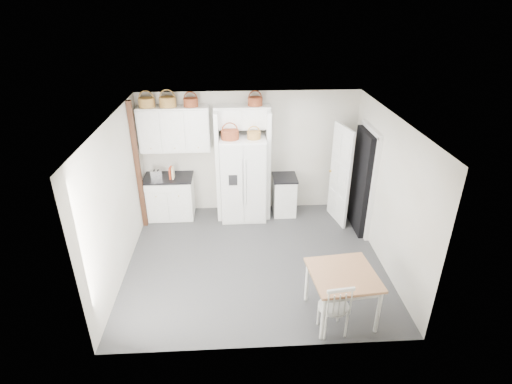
{
  "coord_description": "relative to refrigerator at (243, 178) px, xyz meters",
  "views": [
    {
      "loc": [
        -0.32,
        -5.91,
        4.32
      ],
      "look_at": [
        0.04,
        0.4,
        1.17
      ],
      "focal_mm": 28.0,
      "sensor_mm": 36.0,
      "label": 1
    }
  ],
  "objects": [
    {
      "name": "base_cab_right",
      "position": [
        0.88,
        0.08,
        -0.48
      ],
      "size": [
        0.47,
        0.56,
        0.82
      ],
      "primitive_type": "cube",
      "color": "silver",
      "rests_on": "floor"
    },
    {
      "name": "wall_right",
      "position": [
        2.4,
        -1.62,
        0.41
      ],
      "size": [
        0.0,
        4.0,
        4.0
      ],
      "primitive_type": "plane",
      "rotation": [
        1.57,
        0.0,
        -1.57
      ],
      "color": "silver",
      "rests_on": "floor"
    },
    {
      "name": "wall_back",
      "position": [
        0.15,
        0.38,
        0.41
      ],
      "size": [
        4.5,
        0.0,
        4.5
      ],
      "primitive_type": "plane",
      "rotation": [
        1.57,
        0.0,
        0.0
      ],
      "color": "silver",
      "rests_on": "floor"
    },
    {
      "name": "basket_upper_a",
      "position": [
        -1.83,
        0.21,
        1.55
      ],
      "size": [
        0.31,
        0.31,
        0.18
      ],
      "primitive_type": "cylinder",
      "color": "#986535",
      "rests_on": "upper_cabinet"
    },
    {
      "name": "basket_bridge_b",
      "position": [
        0.26,
        0.21,
        1.55
      ],
      "size": [
        0.29,
        0.29,
        0.16
      ],
      "primitive_type": "cylinder",
      "color": "#5B2317",
      "rests_on": "bridge_cabinet"
    },
    {
      "name": "ceiling",
      "position": [
        0.15,
        -1.62,
        1.71
      ],
      "size": [
        4.5,
        4.5,
        0.0
      ],
      "primitive_type": "plane",
      "color": "white",
      "rests_on": "wall_back"
    },
    {
      "name": "trim_post",
      "position": [
        -2.05,
        -0.27,
        0.41
      ],
      "size": [
        0.09,
        0.09,
        2.6
      ],
      "primitive_type": "cube",
      "color": "black",
      "rests_on": "floor"
    },
    {
      "name": "dining_table",
      "position": [
        1.33,
        -3.07,
        -0.5
      ],
      "size": [
        1.0,
        1.0,
        0.76
      ],
      "primitive_type": "cube",
      "rotation": [
        0.0,
        0.0,
        0.1
      ],
      "color": "brown",
      "rests_on": "floor"
    },
    {
      "name": "basket_upper_b",
      "position": [
        -1.43,
        0.21,
        1.56
      ],
      "size": [
        0.32,
        0.32,
        0.19
      ],
      "primitive_type": "cylinder",
      "color": "#986535",
      "rests_on": "upper_cabinet"
    },
    {
      "name": "base_cab_left",
      "position": [
        -1.55,
        0.08,
        -0.44
      ],
      "size": [
        0.96,
        0.6,
        0.89
      ],
      "primitive_type": "cube",
      "color": "silver",
      "rests_on": "floor"
    },
    {
      "name": "windsor_chair",
      "position": [
        1.14,
        -3.37,
        -0.44
      ],
      "size": [
        0.48,
        0.44,
        0.88
      ],
      "primitive_type": "cube",
      "rotation": [
        0.0,
        0.0,
        0.12
      ],
      "color": "silver",
      "rests_on": "floor"
    },
    {
      "name": "cookbook_red",
      "position": [
        -1.47,
        0.0,
        0.16
      ],
      "size": [
        0.05,
        0.17,
        0.25
      ],
      "primitive_type": "cube",
      "rotation": [
        0.0,
        0.0,
        -0.12
      ],
      "color": "#B33417",
      "rests_on": "counter_left"
    },
    {
      "name": "wall_left",
      "position": [
        -2.1,
        -1.62,
        0.41
      ],
      "size": [
        0.0,
        4.0,
        4.0
      ],
      "primitive_type": "plane",
      "rotation": [
        1.57,
        0.0,
        1.57
      ],
      "color": "silver",
      "rests_on": "floor"
    },
    {
      "name": "fridge_panel_left",
      "position": [
        -0.51,
        0.08,
        0.26
      ],
      "size": [
        0.08,
        0.6,
        2.3
      ],
      "primitive_type": "cube",
      "color": "silver",
      "rests_on": "floor"
    },
    {
      "name": "doorway_void",
      "position": [
        2.31,
        -0.62,
        0.14
      ],
      "size": [
        0.18,
        0.85,
        2.05
      ],
      "primitive_type": "cube",
      "color": "black",
      "rests_on": "floor"
    },
    {
      "name": "cookbook_cream",
      "position": [
        -1.43,
        0.0,
        0.16
      ],
      "size": [
        0.04,
        0.16,
        0.24
      ],
      "primitive_type": "cube",
      "rotation": [
        0.0,
        0.0,
        -0.03
      ],
      "color": "beige",
      "rests_on": "counter_left"
    },
    {
      "name": "door_slab",
      "position": [
        1.95,
        -0.28,
        0.14
      ],
      "size": [
        0.21,
        0.79,
        2.05
      ],
      "primitive_type": "cube",
      "rotation": [
        0.0,
        0.0,
        -1.36
      ],
      "color": "white",
      "rests_on": "floor"
    },
    {
      "name": "floor",
      "position": [
        0.15,
        -1.62,
        -0.89
      ],
      "size": [
        4.5,
        4.5,
        0.0
      ],
      "primitive_type": "plane",
      "color": "#3A3A3D",
      "rests_on": "ground"
    },
    {
      "name": "refrigerator",
      "position": [
        0.0,
        0.0,
        0.0
      ],
      "size": [
        0.92,
        0.74,
        1.77
      ],
      "primitive_type": "cube",
      "color": "white",
      "rests_on": "floor"
    },
    {
      "name": "counter_left",
      "position": [
        -1.55,
        0.08,
        0.02
      ],
      "size": [
        1.0,
        0.64,
        0.04
      ],
      "primitive_type": "cube",
      "color": "black",
      "rests_on": "base_cab_left"
    },
    {
      "name": "basket_fridge_b",
      "position": [
        0.22,
        -0.1,
        0.96
      ],
      "size": [
        0.26,
        0.26,
        0.14
      ],
      "primitive_type": "cylinder",
      "color": "#986535",
      "rests_on": "refrigerator"
    },
    {
      "name": "counter_right",
      "position": [
        0.88,
        0.08,
        -0.05
      ],
      "size": [
        0.5,
        0.6,
        0.04
      ],
      "primitive_type": "cube",
      "color": "black",
      "rests_on": "base_cab_right"
    },
    {
      "name": "toaster",
      "position": [
        -1.78,
        0.06,
        0.12
      ],
      "size": [
        0.24,
        0.15,
        0.16
      ],
      "primitive_type": "cube",
      "rotation": [
        0.0,
        0.0,
        0.11
      ],
      "color": "silver",
      "rests_on": "counter_left"
    },
    {
      "name": "basket_fridge_a",
      "position": [
        -0.25,
        -0.1,
        0.98
      ],
      "size": [
        0.34,
        0.34,
        0.18
      ],
      "primitive_type": "cylinder",
      "color": "#5B2317",
      "rests_on": "refrigerator"
    },
    {
      "name": "upper_cabinet",
      "position": [
        -1.35,
        0.21,
        1.01
      ],
      "size": [
        1.4,
        0.34,
        0.9
      ],
      "primitive_type": "cube",
      "color": "silver",
      "rests_on": "wall_back"
    },
    {
      "name": "basket_upper_c",
      "position": [
        -0.99,
        0.21,
        1.54
      ],
      "size": [
        0.28,
        0.28,
        0.16
      ],
      "primitive_type": "cylinder",
      "color": "#5B2317",
      "rests_on": "upper_cabinet"
    },
    {
      "name": "bridge_cabinet",
      "position": [
        0.0,
        0.21,
        1.24
      ],
      "size": [
        1.12,
        0.34,
        0.45
      ],
      "primitive_type": "cube",
      "color": "silver",
      "rests_on": "wall_back"
    },
    {
      "name": "fridge_panel_right",
      "position": [
        0.51,
        0.08,
        0.26
      ],
      "size": [
        0.08,
        0.6,
        2.3
      ],
      "primitive_type": "cube",
      "color": "silver",
      "rests_on": "floor"
    }
  ]
}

